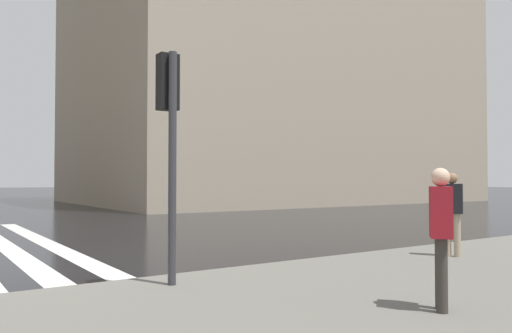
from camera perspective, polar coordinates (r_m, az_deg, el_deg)
The scene contains 5 objects.
ground_plane at distance 10.93m, azimuth -24.19°, elevation -10.27°, with size 220.00×220.00×0.00m, color black.
haussmann_block_corner at distance 42.03m, azimuth 1.72°, elevation 13.53°, with size 19.52×28.94×25.72m.
traffic_signal_post at distance 7.69m, azimuth -9.78°, elevation 5.53°, with size 0.44×0.30×3.44m.
pedestrian_in_red_jacket at distance 6.37m, azimuth 20.15°, elevation -6.39°, with size 0.44×0.46×1.68m.
pedestrian_by_billboard at distance 10.92m, azimuth 21.28°, elevation -4.31°, with size 0.47×0.41×1.68m.
Camera 1 is at (-10.64, 1.88, 1.69)m, focal length 35.42 mm.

